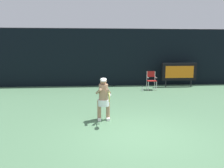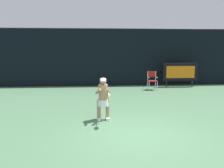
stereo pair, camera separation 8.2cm
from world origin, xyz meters
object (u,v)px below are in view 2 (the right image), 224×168
Objects in this scene: umpire_chair at (152,79)px; tennis_racket at (108,97)px; scoreboard at (180,72)px; water_bottle at (143,89)px; tennis_player at (103,97)px.

umpire_chair is 6.67m from tennis_racket.
tennis_racket is at bearing -125.56° from scoreboard.
water_bottle is (-2.56, -1.19, -0.82)m from scoreboard.
tennis_racket is (-2.32, -5.64, 0.82)m from water_bottle.
tennis_player is 0.68m from tennis_racket.
scoreboard is at bearing 22.86° from umpire_chair.
scoreboard is at bearing 24.88° from water_bottle.
tennis_racket is (0.14, -0.65, 0.15)m from tennis_player.
water_bottle is (-0.59, -0.36, -0.50)m from umpire_chair.
water_bottle is at bearing 50.86° from tennis_racket.
umpire_chair is 6.16m from tennis_player.
tennis_player is 2.43× the size of tennis_racket.
tennis_player reaches higher than tennis_racket.
umpire_chair is 0.74× the size of tennis_player.
tennis_racket is (-2.91, -6.00, 0.33)m from umpire_chair.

